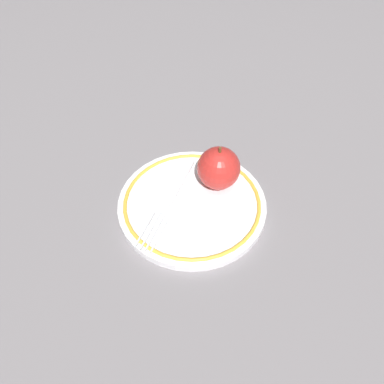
% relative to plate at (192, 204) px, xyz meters
% --- Properties ---
extents(ground_plane, '(2.00, 2.00, 0.00)m').
position_rel_plate_xyz_m(ground_plane, '(0.02, 0.01, -0.01)').
color(ground_plane, slate).
extents(plate, '(0.23, 0.23, 0.02)m').
position_rel_plate_xyz_m(plate, '(0.00, 0.00, 0.00)').
color(plate, white).
rests_on(plate, ground_plane).
extents(apple_red_whole, '(0.07, 0.07, 0.08)m').
position_rel_plate_xyz_m(apple_red_whole, '(-0.01, 0.05, 0.04)').
color(apple_red_whole, red).
rests_on(apple_red_whole, plate).
extents(fork, '(0.13, 0.16, 0.00)m').
position_rel_plate_xyz_m(fork, '(-0.02, -0.03, 0.01)').
color(fork, silver).
rests_on(fork, plate).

